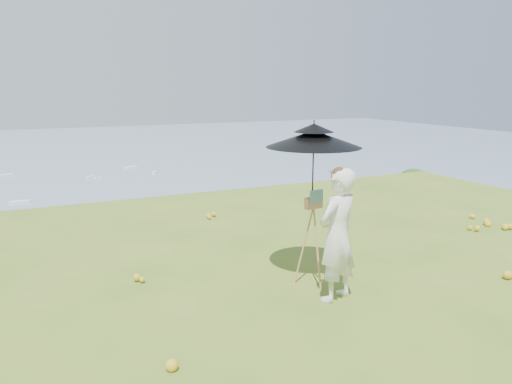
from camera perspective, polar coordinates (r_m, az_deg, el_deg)
name	(u,v)px	position (r m, az deg, el deg)	size (l,w,h in m)	color
ground	(405,268)	(8.57, 16.67, -8.33)	(14.00, 14.00, 0.00)	#4B7220
shoreline_tier	(76,327)	(89.94, -19.88, -14.27)	(170.00, 28.00, 8.00)	#726B5B
bay_water	(37,168)	(248.72, -23.78, 2.57)	(700.00, 700.00, 0.00)	#758FA7
slope_trees	(108,301)	(44.99, -16.54, -11.87)	(110.00, 50.00, 6.00)	#214D17
harbor_town	(73,290)	(87.33, -20.19, -10.44)	(110.00, 22.00, 5.00)	beige
moored_boats	(2,207)	(171.00, -27.04, -1.56)	(140.00, 140.00, 0.70)	silver
wildflowers	(395,260)	(8.72, 15.60, -7.48)	(10.00, 10.50, 0.12)	gold
painter	(337,235)	(6.87, 9.29, -4.89)	(0.68, 0.44, 1.86)	silver
field_easel	(313,237)	(7.41, 6.50, -5.18)	(0.55, 0.55, 1.45)	#B07249
sun_umbrella	(313,164)	(7.19, 6.54, 3.22)	(1.36, 1.36, 1.25)	black
painter_cap	(340,172)	(6.67, 9.54, 2.31)	(0.21, 0.26, 0.10)	#C96E7B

